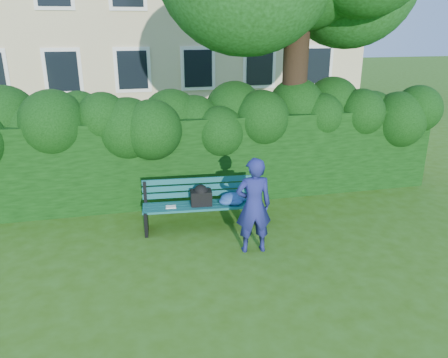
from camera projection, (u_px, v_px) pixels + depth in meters
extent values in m
plane|color=#345A0F|center=(232.00, 242.00, 7.55)|extent=(80.00, 80.00, 0.00)
cube|color=white|center=(63.00, 71.00, 15.26)|extent=(1.30, 0.08, 1.60)
cube|color=black|center=(63.00, 72.00, 15.22)|extent=(1.05, 0.04, 1.35)
cube|color=white|center=(133.00, 70.00, 15.78)|extent=(1.30, 0.08, 1.60)
cube|color=black|center=(133.00, 70.00, 15.74)|extent=(1.05, 0.04, 1.35)
cube|color=white|center=(198.00, 68.00, 16.29)|extent=(1.30, 0.08, 1.60)
cube|color=black|center=(198.00, 69.00, 16.26)|extent=(1.05, 0.04, 1.35)
cube|color=white|center=(259.00, 67.00, 16.81)|extent=(1.30, 0.08, 1.60)
cube|color=black|center=(260.00, 67.00, 16.77)|extent=(1.05, 0.04, 1.35)
cube|color=white|center=(317.00, 66.00, 17.33)|extent=(1.30, 0.08, 1.60)
cube|color=black|center=(317.00, 66.00, 17.29)|extent=(1.05, 0.04, 1.35)
cube|color=black|center=(207.00, 157.00, 9.26)|extent=(10.00, 1.00, 1.80)
cylinder|color=black|center=(295.00, 79.00, 9.32)|extent=(0.53, 0.53, 4.89)
cube|color=#105153|center=(204.00, 209.00, 7.75)|extent=(2.16, 0.28, 0.04)
cube|color=#105153|center=(203.00, 207.00, 7.86)|extent=(2.16, 0.28, 0.04)
cube|color=#105153|center=(203.00, 204.00, 7.98)|extent=(2.16, 0.28, 0.04)
cube|color=#105153|center=(202.00, 202.00, 8.09)|extent=(2.16, 0.28, 0.04)
cube|color=#105153|center=(201.00, 194.00, 8.12)|extent=(2.15, 0.21, 0.10)
cube|color=#105153|center=(201.00, 187.00, 8.09)|extent=(2.15, 0.21, 0.10)
cube|color=#105153|center=(201.00, 180.00, 8.05)|extent=(2.15, 0.21, 0.10)
cube|color=black|center=(146.00, 221.00, 7.85)|extent=(0.10, 0.50, 0.44)
cube|color=black|center=(145.00, 193.00, 7.95)|extent=(0.06, 0.06, 0.45)
cube|color=black|center=(145.00, 210.00, 7.73)|extent=(0.09, 0.42, 0.05)
cube|color=black|center=(258.00, 214.00, 8.14)|extent=(0.10, 0.50, 0.44)
cube|color=black|center=(255.00, 187.00, 8.24)|extent=(0.06, 0.06, 0.45)
cube|color=black|center=(259.00, 204.00, 8.02)|extent=(0.09, 0.42, 0.05)
cube|color=white|center=(171.00, 207.00, 7.78)|extent=(0.19, 0.14, 0.02)
cube|color=black|center=(201.00, 198.00, 7.86)|extent=(0.39, 0.28, 0.27)
imported|color=navy|center=(254.00, 206.00, 7.01)|extent=(0.61, 0.42, 1.61)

